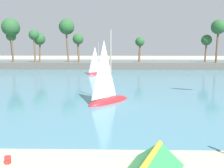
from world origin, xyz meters
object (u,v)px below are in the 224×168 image
(backpack_near_kite, at_px, (8,160))
(folded_kite, at_px, (150,164))
(sailboat_mid_bay, at_px, (97,71))
(sailboat_near_shore, at_px, (108,95))

(backpack_near_kite, bearing_deg, folded_kite, -10.55)
(folded_kite, xyz_separation_m, sailboat_mid_bay, (-5.97, 40.80, -0.10))
(folded_kite, height_order, sailboat_near_shore, sailboat_near_shore)
(sailboat_near_shore, bearing_deg, folded_kite, -80.44)
(backpack_near_kite, bearing_deg, sailboat_mid_bay, 87.55)
(folded_kite, bearing_deg, backpack_near_kite, 169.45)
(backpack_near_kite, relative_size, sailboat_near_shore, 0.05)
(sailboat_near_shore, distance_m, sailboat_mid_bay, 25.57)
(folded_kite, relative_size, sailboat_mid_bay, 0.65)
(folded_kite, bearing_deg, sailboat_mid_bay, 98.32)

